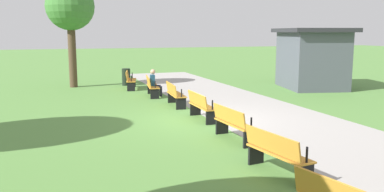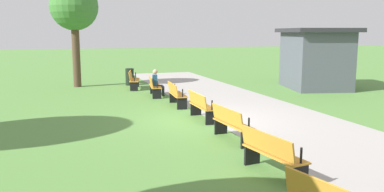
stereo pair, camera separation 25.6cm
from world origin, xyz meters
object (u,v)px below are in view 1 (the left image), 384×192
at_px(bench_4, 233,123).
at_px(bench_5, 276,152).
at_px(bench_3, 201,106).
at_px(bench_1, 152,86).
at_px(trash_bin, 126,77).
at_px(person_seated, 155,82).
at_px(bench_0, 130,80).
at_px(bench_2, 175,94).
at_px(kiosk, 312,58).
at_px(tree_2, 70,8).

distance_m(bench_4, bench_5, 2.64).
bearing_deg(bench_4, bench_3, 173.77).
bearing_deg(bench_1, trash_bin, -165.90).
bearing_deg(bench_1, person_seated, 95.66).
xyz_separation_m(bench_0, bench_1, (2.60, 0.48, 0.00)).
height_order(bench_0, bench_4, same).
distance_m(bench_0, person_seated, 2.68).
distance_m(bench_0, trash_bin, 1.48).
relative_size(bench_2, person_seated, 1.37).
distance_m(bench_1, kiosk, 8.36).
xyz_separation_m(tree_2, trash_bin, (0.23, 2.70, -3.58)).
xyz_separation_m(bench_5, kiosk, (-10.52, 8.30, 1.07)).
bearing_deg(bench_1, kiosk, 98.18).
bearing_deg(kiosk, bench_5, -25.61).
distance_m(bench_2, bench_4, 5.28).
bearing_deg(bench_0, bench_5, 14.55).
distance_m(bench_0, bench_2, 5.28).
distance_m(bench_1, person_seated, 0.22).
bearing_deg(bench_1, bench_5, 8.32).
relative_size(bench_2, bench_3, 1.02).
relative_size(bench_0, kiosk, 0.38).
bearing_deg(tree_2, bench_0, 57.01).
bearing_deg(kiosk, bench_1, -77.49).
bearing_deg(bench_0, bench_2, 20.77).
bearing_deg(person_seated, bench_3, 10.93).
xyz_separation_m(bench_4, kiosk, (-7.89, 8.01, 1.07)).
relative_size(bench_0, bench_5, 1.01).
bearing_deg(tree_2, bench_1, 35.81).
distance_m(bench_0, bench_3, 7.92).
distance_m(bench_3, person_seated, 5.27).
bearing_deg(person_seated, tree_2, -134.70).
bearing_deg(bench_5, bench_0, 173.75).
relative_size(tree_2, kiosk, 1.20).
height_order(bench_0, bench_5, same).
xyz_separation_m(bench_1, tree_2, (-4.31, -3.11, 3.56)).
relative_size(bench_2, trash_bin, 1.83).
xyz_separation_m(bench_5, trash_bin, (-14.62, -0.41, -0.02)).
bearing_deg(bench_3, tree_2, -159.98).
relative_size(bench_0, tree_2, 0.31).
height_order(bench_2, bench_5, same).
height_order(bench_3, person_seated, person_seated).
xyz_separation_m(bench_3, person_seated, (-5.26, -0.24, 0.17)).
bearing_deg(tree_2, bench_3, 20.02).
height_order(bench_4, tree_2, tree_2).
bearing_deg(bench_0, bench_1, 22.84).
bearing_deg(bench_2, kiosk, 112.20).
height_order(bench_4, trash_bin, trash_bin).
relative_size(bench_5, tree_2, 0.31).
xyz_separation_m(bench_0, bench_4, (10.51, 0.76, 0.00)).
relative_size(bench_1, tree_2, 0.31).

